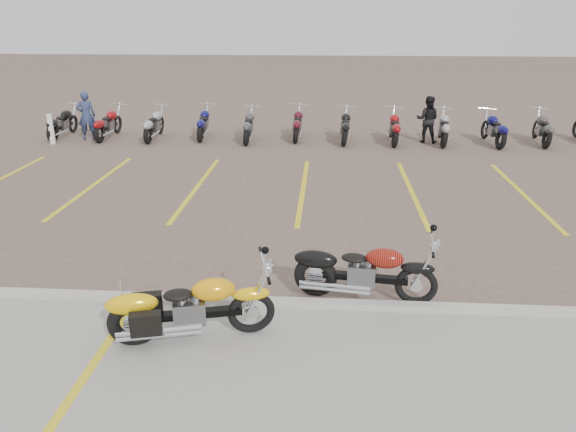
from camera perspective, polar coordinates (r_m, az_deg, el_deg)
name	(u,v)px	position (r m, az deg, el deg)	size (l,w,h in m)	color
ground	(293,253)	(10.39, 0.52, -3.80)	(100.00, 100.00, 0.00)	#705C50
concrete_apron	(268,418)	(6.55, -2.08, -19.85)	(60.00, 5.00, 0.01)	#9E9B93
curb	(285,303)	(8.58, -0.31, -8.83)	(60.00, 0.18, 0.12)	#ADAAA3
parking_stripes	(303,189)	(14.14, 1.53, 2.76)	(38.00, 5.50, 0.01)	gold
apron_stripe	(64,408)	(7.12, -21.77, -17.66)	(0.12, 5.00, 0.00)	gold
yellow_cruiser	(188,309)	(7.72, -10.09, -9.32)	(2.20, 0.69, 0.92)	black
flame_cruiser	(361,273)	(8.67, 7.46, -5.81)	(2.19, 0.47, 0.90)	black
person_a	(86,116)	(20.81, -19.80, 9.57)	(0.61, 0.40, 1.67)	navy
person_b	(428,119)	(19.76, 13.99, 9.50)	(0.76, 0.59, 1.56)	black
bollard	(51,129)	(20.62, -22.93, 8.14)	(0.15, 0.15, 1.00)	white
bg_bike_row	(368,125)	(19.62, 8.13, 9.12)	(22.11, 2.01, 1.10)	black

